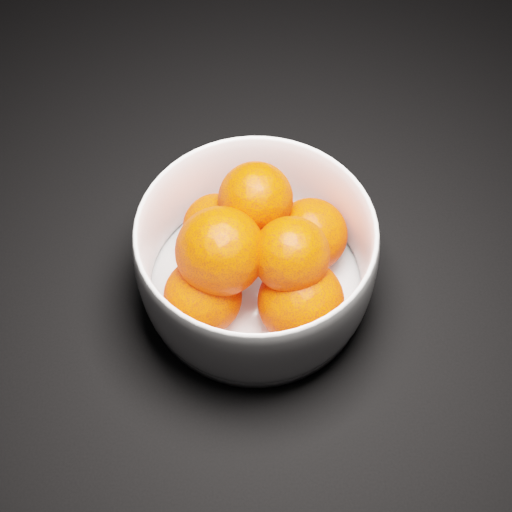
{
  "coord_description": "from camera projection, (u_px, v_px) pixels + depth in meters",
  "views": [
    {
      "loc": [
        0.23,
        -0.38,
        0.56
      ],
      "look_at": [
        0.25,
        -0.05,
        0.06
      ],
      "focal_mm": 50.0,
      "sensor_mm": 36.0,
      "label": 1
    }
  ],
  "objects": [
    {
      "name": "bowl",
      "position": [
        256.0,
        259.0,
        0.61
      ],
      "size": [
        0.21,
        0.21,
        0.1
      ],
      "rotation": [
        0.0,
        0.0,
        0.23
      ],
      "color": "white",
      "rests_on": "ground"
    },
    {
      "name": "orange_pile",
      "position": [
        258.0,
        255.0,
        0.6
      ],
      "size": [
        0.16,
        0.15,
        0.11
      ],
      "color": "#FE3000",
      "rests_on": "bowl"
    }
  ]
}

